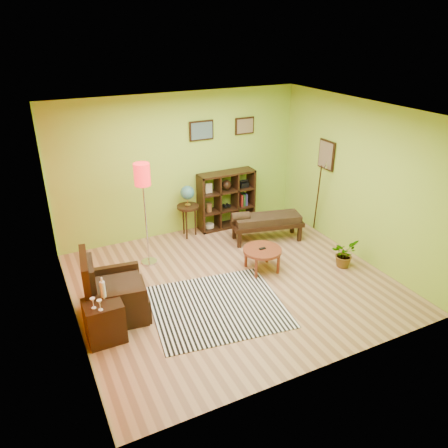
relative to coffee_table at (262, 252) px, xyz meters
name	(u,v)px	position (x,y,z in m)	size (l,w,h in m)	color
ground	(232,282)	(-0.65, -0.14, -0.35)	(5.00, 5.00, 0.00)	tan
room_shell	(227,181)	(-0.74, -0.13, 1.45)	(5.04, 4.54, 2.82)	#9CCB3D
zebra_rug	(217,306)	(-1.17, -0.65, -0.35)	(1.96, 1.73, 0.01)	white
coffee_table	(262,252)	(0.00, 0.00, 0.00)	(0.67, 0.67, 0.43)	maroon
armchair	(113,297)	(-2.62, -0.15, -0.04)	(0.95, 0.96, 1.04)	black
side_cabinet	(104,320)	(-2.85, -0.63, -0.05)	(0.50, 0.45, 0.90)	black
floor_lamp	(143,184)	(-1.69, 1.11, 1.15)	(0.28, 0.28, 1.86)	silver
globe_table	(188,199)	(-0.64, 1.81, 0.46)	(0.44, 0.44, 1.07)	black
cube_shelf	(227,200)	(0.27, 1.89, 0.25)	(1.20, 0.35, 1.20)	black
bench	(265,221)	(0.65, 0.97, 0.06)	(1.47, 0.80, 0.65)	black
potted_plant	(344,256)	(1.37, -0.52, -0.16)	(0.44, 0.49, 0.38)	#26661E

